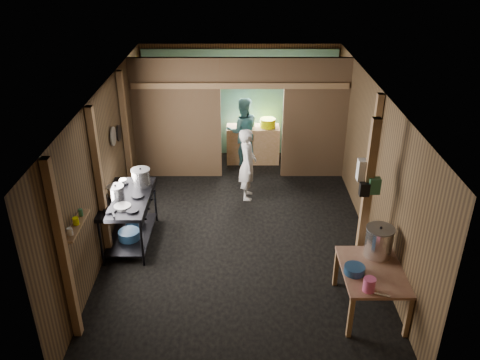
{
  "coord_description": "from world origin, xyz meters",
  "views": [
    {
      "loc": [
        -0.01,
        -7.62,
        4.88
      ],
      "look_at": [
        0.0,
        -0.2,
        1.1
      ],
      "focal_mm": 37.05,
      "sensor_mm": 36.0,
      "label": 1
    }
  ],
  "objects_px": {
    "yellow_tub": "(268,123)",
    "cook": "(248,164)",
    "gas_range": "(130,220)",
    "pink_bucket": "(369,285)",
    "stock_pot": "(379,242)",
    "prep_table": "(370,290)",
    "stove_pot_large": "(141,178)"
  },
  "relations": [
    {
      "from": "yellow_tub",
      "to": "cook",
      "type": "bearing_deg",
      "value": -105.47
    },
    {
      "from": "cook",
      "to": "gas_range",
      "type": "bearing_deg",
      "value": 128.54
    },
    {
      "from": "gas_range",
      "to": "yellow_tub",
      "type": "xyz_separation_m",
      "value": [
        2.51,
        3.36,
        0.5
      ]
    },
    {
      "from": "cook",
      "to": "pink_bucket",
      "type": "bearing_deg",
      "value": -157.93
    },
    {
      "from": "stock_pot",
      "to": "yellow_tub",
      "type": "bearing_deg",
      "value": 105.87
    },
    {
      "from": "prep_table",
      "to": "stove_pot_large",
      "type": "xyz_separation_m",
      "value": [
        -3.54,
        2.12,
        0.69
      ]
    },
    {
      "from": "prep_table",
      "to": "cook",
      "type": "xyz_separation_m",
      "value": [
        -1.68,
        3.32,
        0.39
      ]
    },
    {
      "from": "gas_range",
      "to": "prep_table",
      "type": "relative_size",
      "value": 1.3
    },
    {
      "from": "yellow_tub",
      "to": "prep_table",
      "type": "bearing_deg",
      "value": -76.7
    },
    {
      "from": "prep_table",
      "to": "yellow_tub",
      "type": "bearing_deg",
      "value": 103.3
    },
    {
      "from": "prep_table",
      "to": "stock_pot",
      "type": "relative_size",
      "value": 2.44
    },
    {
      "from": "prep_table",
      "to": "stock_pot",
      "type": "bearing_deg",
      "value": 67.85
    },
    {
      "from": "stock_pot",
      "to": "pink_bucket",
      "type": "height_order",
      "value": "stock_pot"
    },
    {
      "from": "stock_pot",
      "to": "prep_table",
      "type": "bearing_deg",
      "value": -112.15
    },
    {
      "from": "gas_range",
      "to": "prep_table",
      "type": "xyz_separation_m",
      "value": [
        3.71,
        -1.71,
        -0.1
      ]
    },
    {
      "from": "stock_pot",
      "to": "cook",
      "type": "distance_m",
      "value": 3.49
    },
    {
      "from": "prep_table",
      "to": "pink_bucket",
      "type": "height_order",
      "value": "pink_bucket"
    },
    {
      "from": "stock_pot",
      "to": "pink_bucket",
      "type": "distance_m",
      "value": 0.85
    },
    {
      "from": "pink_bucket",
      "to": "cook",
      "type": "bearing_deg",
      "value": 112.0
    },
    {
      "from": "stove_pot_large",
      "to": "pink_bucket",
      "type": "distance_m",
      "value": 4.24
    },
    {
      "from": "stove_pot_large",
      "to": "gas_range",
      "type": "bearing_deg",
      "value": -112.3
    },
    {
      "from": "gas_range",
      "to": "stove_pot_large",
      "type": "distance_m",
      "value": 0.74
    },
    {
      "from": "gas_range",
      "to": "yellow_tub",
      "type": "distance_m",
      "value": 4.22
    },
    {
      "from": "stove_pot_large",
      "to": "stock_pot",
      "type": "bearing_deg",
      "value": -25.7
    },
    {
      "from": "gas_range",
      "to": "prep_table",
      "type": "height_order",
      "value": "gas_range"
    },
    {
      "from": "pink_bucket",
      "to": "gas_range",
      "type": "bearing_deg",
      "value": 148.85
    },
    {
      "from": "prep_table",
      "to": "pink_bucket",
      "type": "xyz_separation_m",
      "value": [
        -0.16,
        -0.44,
        0.44
      ]
    },
    {
      "from": "gas_range",
      "to": "pink_bucket",
      "type": "distance_m",
      "value": 4.16
    },
    {
      "from": "prep_table",
      "to": "cook",
      "type": "height_order",
      "value": "cook"
    },
    {
      "from": "stock_pot",
      "to": "yellow_tub",
      "type": "height_order",
      "value": "stock_pot"
    },
    {
      "from": "stock_pot",
      "to": "yellow_tub",
      "type": "relative_size",
      "value": 1.35
    },
    {
      "from": "stove_pot_large",
      "to": "cook",
      "type": "bearing_deg",
      "value": 32.8
    }
  ]
}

